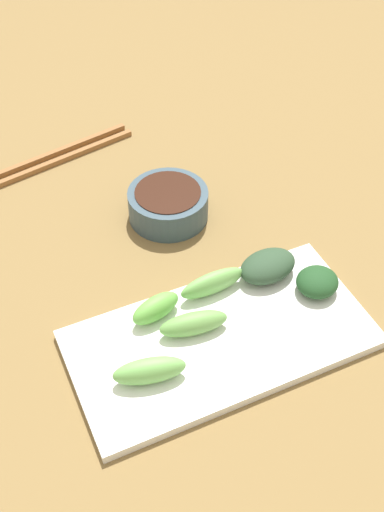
% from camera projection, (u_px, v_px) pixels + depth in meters
% --- Properties ---
extents(tabletop, '(2.10, 2.10, 0.02)m').
position_uv_depth(tabletop, '(199.00, 283.00, 0.79)').
color(tabletop, olive).
rests_on(tabletop, ground).
extents(sauce_bowl, '(0.11, 0.11, 0.04)m').
position_uv_depth(sauce_bowl, '(168.00, 203.00, 0.84)').
color(sauce_bowl, '#354B58').
rests_on(sauce_bowl, tabletop).
extents(serving_plate, '(0.17, 0.33, 0.01)m').
position_uv_depth(serving_plate, '(220.00, 339.00, 0.71)').
color(serving_plate, white).
rests_on(serving_plate, tabletop).
extents(broccoli_stalk_0, '(0.04, 0.08, 0.03)m').
position_uv_depth(broccoli_stalk_0, '(149.00, 371.00, 0.65)').
color(broccoli_stalk_0, '#6FB758').
rests_on(broccoli_stalk_0, serving_plate).
extents(broccoli_leafy_1, '(0.05, 0.08, 0.03)m').
position_uv_depth(broccoli_leafy_1, '(268.00, 266.00, 0.76)').
color(broccoli_leafy_1, '#2D482F').
rests_on(broccoli_leafy_1, serving_plate).
extents(broccoli_stalk_2, '(0.02, 0.08, 0.03)m').
position_uv_depth(broccoli_stalk_2, '(214.00, 282.00, 0.74)').
color(broccoli_stalk_2, '#70B457').
rests_on(broccoli_stalk_2, serving_plate).
extents(broccoli_stalk_3, '(0.04, 0.06, 0.03)m').
position_uv_depth(broccoli_stalk_3, '(156.00, 308.00, 0.71)').
color(broccoli_stalk_3, '#68B649').
rests_on(broccoli_stalk_3, serving_plate).
extents(broccoli_leafy_4, '(0.05, 0.05, 0.03)m').
position_uv_depth(broccoli_leafy_4, '(317.00, 282.00, 0.74)').
color(broccoli_leafy_4, '#1F4722').
rests_on(broccoli_leafy_4, serving_plate).
extents(broccoli_stalk_5, '(0.04, 0.08, 0.03)m').
position_uv_depth(broccoli_stalk_5, '(194.00, 323.00, 0.70)').
color(broccoli_stalk_5, '#69A44F').
rests_on(broccoli_stalk_5, serving_plate).
extents(chopsticks, '(0.07, 0.23, 0.01)m').
position_uv_depth(chopsticks, '(60.00, 156.00, 0.94)').
color(chopsticks, brown).
rests_on(chopsticks, tabletop).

